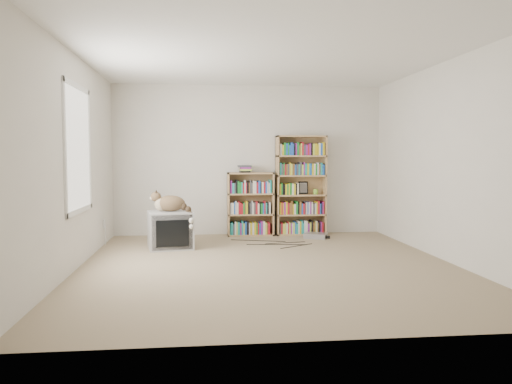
{
  "coord_description": "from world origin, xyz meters",
  "views": [
    {
      "loc": [
        -0.78,
        -5.88,
        1.3
      ],
      "look_at": [
        -0.04,
        1.0,
        0.82
      ],
      "focal_mm": 35.0,
      "sensor_mm": 36.0,
      "label": 1
    }
  ],
  "objects": [
    {
      "name": "green_mug",
      "position": [
        1.11,
        2.34,
        0.72
      ],
      "size": [
        0.08,
        0.08,
        0.09
      ],
      "primitive_type": "cylinder",
      "color": "#82BE36",
      "rests_on": "bookcase_tall"
    },
    {
      "name": "ceiling",
      "position": [
        0.0,
        0.0,
        2.5
      ],
      "size": [
        4.5,
        5.0,
        0.02
      ],
      "primitive_type": "cube",
      "color": "white",
      "rests_on": "wall_back"
    },
    {
      "name": "wall_back",
      "position": [
        0.0,
        2.5,
        1.25
      ],
      "size": [
        4.5,
        0.02,
        2.5
      ],
      "primitive_type": "cube",
      "color": "beige",
      "rests_on": "floor"
    },
    {
      "name": "wall_right",
      "position": [
        2.25,
        0.0,
        1.25
      ],
      "size": [
        0.02,
        5.0,
        2.5
      ],
      "primitive_type": "cube",
      "color": "beige",
      "rests_on": "floor"
    },
    {
      "name": "dvd_player",
      "position": [
        1.02,
        1.92,
        0.04
      ],
      "size": [
        0.43,
        0.38,
        0.08
      ],
      "primitive_type": "cube",
      "rotation": [
        0.0,
        0.0,
        -0.43
      ],
      "color": "#A2A1A6",
      "rests_on": "floor"
    },
    {
      "name": "wall_outlet",
      "position": [
        -2.24,
        1.63,
        0.32
      ],
      "size": [
        0.01,
        0.08,
        0.13
      ],
      "primitive_type": "cube",
      "color": "silver",
      "rests_on": "wall_left"
    },
    {
      "name": "floor",
      "position": [
        0.0,
        0.0,
        0.0
      ],
      "size": [
        4.5,
        5.0,
        0.01
      ],
      "primitive_type": "cube",
      "color": "gray",
      "rests_on": "ground"
    },
    {
      "name": "crt_tv",
      "position": [
        -1.25,
        1.29,
        0.26
      ],
      "size": [
        0.7,
        0.65,
        0.53
      ],
      "rotation": [
        0.0,
        0.0,
        0.18
      ],
      "color": "#AAAAAD",
      "rests_on": "floor"
    },
    {
      "name": "bookcase_tall",
      "position": [
        0.86,
        2.36,
        0.79
      ],
      "size": [
        0.83,
        0.3,
        1.66
      ],
      "color": "#A77953",
      "rests_on": "floor"
    },
    {
      "name": "window",
      "position": [
        -2.24,
        0.2,
        1.4
      ],
      "size": [
        0.02,
        1.22,
        1.52
      ],
      "primitive_type": "cube",
      "color": "white",
      "rests_on": "wall_left"
    },
    {
      "name": "cat",
      "position": [
        -1.2,
        1.27,
        0.61
      ],
      "size": [
        0.63,
        0.45,
        0.5
      ],
      "rotation": [
        0.0,
        0.0,
        0.04
      ],
      "color": "#3C2C18",
      "rests_on": "crt_tv"
    },
    {
      "name": "book_stack",
      "position": [
        -0.08,
        2.33,
        1.11
      ],
      "size": [
        0.21,
        0.28,
        0.12
      ],
      "primitive_type": "cube",
      "color": "#AB1622",
      "rests_on": "bookcase_short"
    },
    {
      "name": "floor_cables",
      "position": [
        0.28,
        1.48,
        0.0
      ],
      "size": [
        1.2,
        0.7,
        0.01
      ],
      "primitive_type": null,
      "color": "black",
      "rests_on": "floor"
    },
    {
      "name": "framed_print",
      "position": [
        0.92,
        2.44,
        0.78
      ],
      "size": [
        0.16,
        0.05,
        0.21
      ],
      "primitive_type": "cube",
      "rotation": [
        -0.17,
        0.0,
        0.0
      ],
      "color": "black",
      "rests_on": "bookcase_tall"
    },
    {
      "name": "bookcase_short",
      "position": [
        0.01,
        2.36,
        0.49
      ],
      "size": [
        0.76,
        0.3,
        1.05
      ],
      "color": "#A77953",
      "rests_on": "floor"
    },
    {
      "name": "wall_left",
      "position": [
        -2.25,
        0.0,
        1.25
      ],
      "size": [
        0.02,
        5.0,
        2.5
      ],
      "primitive_type": "cube",
      "color": "beige",
      "rests_on": "floor"
    },
    {
      "name": "wall_front",
      "position": [
        0.0,
        -2.5,
        1.25
      ],
      "size": [
        4.5,
        0.02,
        2.5
      ],
      "primitive_type": "cube",
      "color": "beige",
      "rests_on": "floor"
    }
  ]
}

